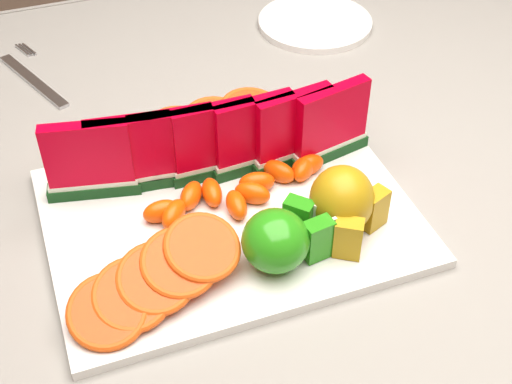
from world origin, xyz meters
The scene contains 11 objects.
table centered at (0.00, 0.00, 0.65)m, with size 1.40×0.90×0.75m.
tablecloth centered at (0.00, 0.00, 0.72)m, with size 1.53×1.03×0.20m.
platter centered at (-0.07, -0.07, 0.76)m, with size 0.40×0.30×0.01m.
apple_cluster centered at (-0.04, -0.16, 0.80)m, with size 0.11×0.09×0.06m.
pear_cluster centered at (0.04, -0.14, 0.81)m, with size 0.09×0.10×0.08m.
side_plate centered at (0.20, 0.30, 0.76)m, with size 0.21×0.21×0.01m.
fork centered at (-0.24, 0.30, 0.76)m, with size 0.08×0.19×0.00m.
watermelon_row centered at (-0.06, -0.01, 0.82)m, with size 0.39×0.07×0.10m.
orange_fan_front centered at (-0.17, -0.16, 0.80)m, with size 0.20×0.13×0.05m.
orange_fan_back centered at (-0.09, 0.06, 0.79)m, with size 0.30×0.12×0.05m.
tangerine_segments centered at (-0.05, -0.05, 0.78)m, with size 0.22×0.08×0.03m.
Camera 1 is at (-0.24, -0.62, 1.32)m, focal length 50.00 mm.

